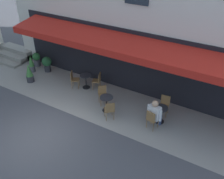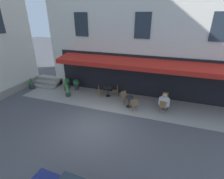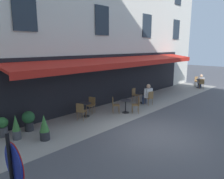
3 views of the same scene
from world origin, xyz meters
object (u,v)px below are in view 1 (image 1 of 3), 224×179
at_px(cafe_table_near_entrance, 86,80).
at_px(cafe_table_streetside, 107,102).
at_px(cafe_table_far_end, 160,113).
at_px(potted_plant_by_steps, 47,63).
at_px(potted_plant_entrance_left, 37,59).
at_px(cafe_chair_wicker_corner_left, 110,109).
at_px(cafe_chair_wicker_by_window, 103,93).
at_px(potted_plant_under_sign, 31,64).
at_px(cafe_chair_wicker_back_row, 74,78).
at_px(cafe_chair_wicker_under_awning, 152,118).
at_px(cafe_chair_wicker_facing_street, 165,104).
at_px(potted_plant_entrance_right, 29,73).
at_px(seated_patron_in_white, 155,113).
at_px(cafe_chair_wicker_kerbside, 98,80).

relative_size(cafe_table_near_entrance, cafe_table_streetside, 1.00).
height_order(cafe_table_far_end, potted_plant_by_steps, potted_plant_by_steps).
bearing_deg(cafe_table_streetside, potted_plant_entrance_left, -15.51).
bearing_deg(potted_plant_entrance_left, cafe_chair_wicker_corner_left, 161.76).
xyz_separation_m(cafe_chair_wicker_by_window, potted_plant_under_sign, (5.22, -0.55, -0.05)).
distance_m(potted_plant_entrance_left, potted_plant_under_sign, 0.74).
xyz_separation_m(cafe_chair_wicker_back_row, potted_plant_entrance_left, (3.44, -0.81, -0.10)).
distance_m(cafe_table_streetside, potted_plant_under_sign, 5.77).
bearing_deg(cafe_chair_wicker_corner_left, cafe_chair_wicker_under_awning, -169.16).
relative_size(cafe_table_far_end, potted_plant_entrance_left, 0.90).
bearing_deg(cafe_chair_wicker_corner_left, cafe_chair_wicker_facing_street, -139.67).
xyz_separation_m(potted_plant_entrance_right, potted_plant_by_steps, (0.02, -1.36, 0.01)).
xyz_separation_m(seated_patron_in_white, potted_plant_under_sign, (7.97, -0.87, -0.22)).
height_order(cafe_table_near_entrance, seated_patron_in_white, seated_patron_in_white).
distance_m(cafe_table_streetside, potted_plant_entrance_left, 6.19).
height_order(cafe_chair_wicker_kerbside, potted_plant_entrance_left, cafe_chair_wicker_kerbside).
bearing_deg(cafe_chair_wicker_under_awning, potted_plant_under_sign, -7.75).
height_order(cafe_table_streetside, potted_plant_entrance_right, potted_plant_entrance_right).
height_order(seated_patron_in_white, potted_plant_under_sign, seated_patron_in_white).
bearing_deg(cafe_chair_wicker_kerbside, potted_plant_by_steps, -1.46).
height_order(cafe_table_streetside, cafe_table_far_end, same).
xyz_separation_m(seated_patron_in_white, potted_plant_entrance_right, (7.22, 0.01, -0.20)).
distance_m(cafe_table_near_entrance, cafe_chair_wicker_by_window, 1.65).
xyz_separation_m(cafe_chair_wicker_kerbside, potted_plant_entrance_right, (3.56, 1.27, -0.04)).
xyz_separation_m(seated_patron_in_white, potted_plant_by_steps, (7.23, -1.35, -0.19)).
xyz_separation_m(cafe_table_streetside, potted_plant_under_sign, (5.69, -0.97, 0.01)).
relative_size(seated_patron_in_white, potted_plant_entrance_right, 1.29).
relative_size(cafe_chair_wicker_facing_street, potted_plant_under_sign, 0.89).
bearing_deg(potted_plant_by_steps, cafe_chair_wicker_kerbside, 178.54).
bearing_deg(cafe_chair_wicker_under_awning, potted_plant_entrance_left, -12.14).
xyz_separation_m(cafe_table_near_entrance, seated_patron_in_white, (-4.25, 1.03, 0.22)).
bearing_deg(cafe_chair_wicker_by_window, cafe_chair_wicker_facing_street, -165.62).
distance_m(cafe_table_streetside, potted_plant_entrance_right, 4.93).
bearing_deg(cafe_chair_wicker_corner_left, cafe_table_near_entrance, -33.51).
relative_size(potted_plant_entrance_right, potted_plant_entrance_left, 1.26).
relative_size(cafe_table_streetside, cafe_table_far_end, 1.00).
distance_m(cafe_table_near_entrance, cafe_chair_wicker_corner_left, 2.88).
height_order(cafe_chair_wicker_under_awning, cafe_chair_wicker_facing_street, same).
relative_size(cafe_chair_wicker_back_row, cafe_chair_wicker_corner_left, 1.00).
bearing_deg(cafe_table_far_end, cafe_chair_wicker_by_window, 1.70).
bearing_deg(seated_patron_in_white, cafe_table_far_end, -102.23).
bearing_deg(potted_plant_under_sign, cafe_chair_wicker_kerbside, -174.81).
bearing_deg(cafe_chair_wicker_facing_street, cafe_chair_wicker_kerbside, -3.49).
bearing_deg(cafe_table_streetside, cafe_chair_wicker_kerbside, -44.78).
distance_m(potted_plant_entrance_right, potted_plant_by_steps, 1.36).
relative_size(potted_plant_entrance_right, potted_plant_under_sign, 1.03).
height_order(cafe_chair_wicker_kerbside, potted_plant_under_sign, potted_plant_under_sign).
height_order(cafe_chair_wicker_kerbside, seated_patron_in_white, seated_patron_in_white).
bearing_deg(cafe_chair_wicker_back_row, cafe_chair_wicker_by_window, 168.52).
bearing_deg(potted_plant_under_sign, cafe_table_near_entrance, -177.46).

